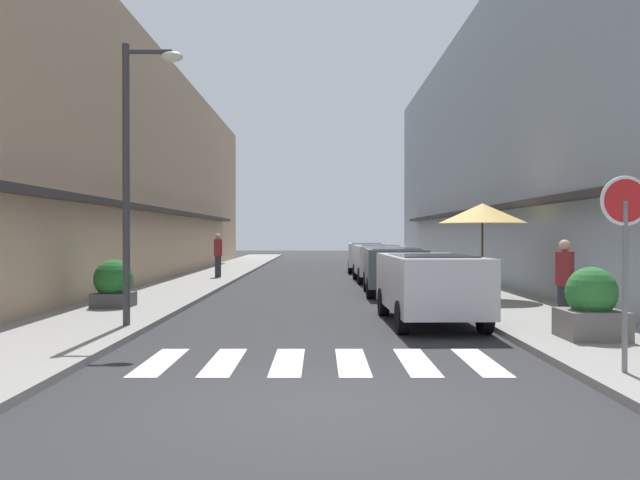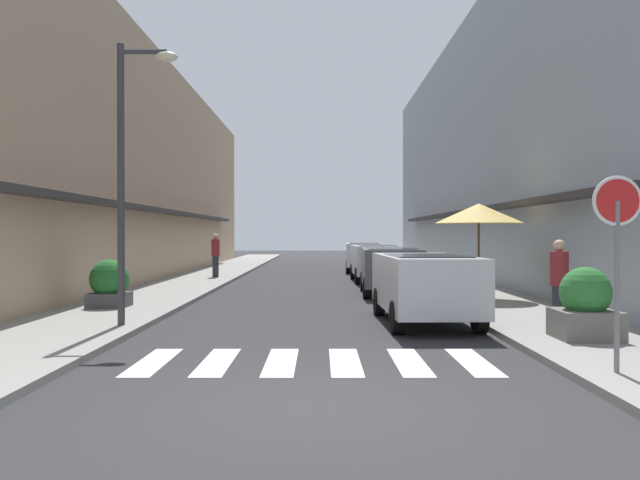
# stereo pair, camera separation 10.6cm
# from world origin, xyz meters

# --- Properties ---
(ground_plane) EXTENTS (102.60, 102.60, 0.00)m
(ground_plane) POSITION_xyz_m (0.00, 18.66, 0.00)
(ground_plane) COLOR #2B2B2D
(sidewalk_left) EXTENTS (2.88, 65.29, 0.12)m
(sidewalk_left) POSITION_xyz_m (-4.81, 18.66, 0.06)
(sidewalk_left) COLOR gray
(sidewalk_left) RESTS_ON ground_plane
(sidewalk_right) EXTENTS (2.88, 65.29, 0.12)m
(sidewalk_right) POSITION_xyz_m (4.81, 18.66, 0.06)
(sidewalk_right) COLOR gray
(sidewalk_right) RESTS_ON ground_plane
(building_row_left) EXTENTS (5.50, 43.97, 9.21)m
(building_row_left) POSITION_xyz_m (-8.75, 19.99, 4.60)
(building_row_left) COLOR tan
(building_row_left) RESTS_ON ground_plane
(building_row_right) EXTENTS (5.50, 43.97, 11.07)m
(building_row_right) POSITION_xyz_m (8.75, 19.99, 5.53)
(building_row_right) COLOR #939EA8
(building_row_right) RESTS_ON ground_plane
(crosswalk) EXTENTS (5.20, 2.20, 0.01)m
(crosswalk) POSITION_xyz_m (-0.00, 2.51, 0.01)
(crosswalk) COLOR silver
(crosswalk) RESTS_ON ground_plane
(parked_car_near) EXTENTS (1.91, 4.40, 1.47)m
(parked_car_near) POSITION_xyz_m (2.32, 6.72, 0.92)
(parked_car_near) COLOR silver
(parked_car_near) RESTS_ON ground_plane
(parked_car_mid) EXTENTS (1.91, 4.06, 1.47)m
(parked_car_mid) POSITION_xyz_m (2.32, 13.53, 0.92)
(parked_car_mid) COLOR #4C5156
(parked_car_mid) RESTS_ON ground_plane
(parked_car_far) EXTENTS (1.86, 4.31, 1.47)m
(parked_car_far) POSITION_xyz_m (2.32, 19.25, 0.92)
(parked_car_far) COLOR silver
(parked_car_far) RESTS_ON ground_plane
(parked_car_distant) EXTENTS (1.97, 4.14, 1.47)m
(parked_car_distant) POSITION_xyz_m (2.32, 26.00, 0.92)
(parked_car_distant) COLOR silver
(parked_car_distant) RESTS_ON ground_plane
(round_street_sign) EXTENTS (0.65, 0.07, 2.54)m
(round_street_sign) POSITION_xyz_m (3.93, 1.22, 2.06)
(round_street_sign) COLOR slate
(round_street_sign) RESTS_ON sidewalk_right
(street_lamp) EXTENTS (1.19, 0.28, 5.51)m
(street_lamp) POSITION_xyz_m (-3.61, 5.69, 3.47)
(street_lamp) COLOR #38383D
(street_lamp) RESTS_ON sidewalk_left
(cafe_umbrella) EXTENTS (2.43, 2.43, 2.64)m
(cafe_umbrella) POSITION_xyz_m (4.51, 11.12, 2.47)
(cafe_umbrella) COLOR #262626
(cafe_umbrella) RESTS_ON sidewalk_right
(planter_corner) EXTENTS (1.01, 1.01, 1.23)m
(planter_corner) POSITION_xyz_m (4.64, 4.01, 0.68)
(planter_corner) COLOR slate
(planter_corner) RESTS_ON sidewalk_right
(planter_midblock) EXTENTS (0.96, 0.96, 1.16)m
(planter_midblock) POSITION_xyz_m (-5.06, 8.93, 0.68)
(planter_midblock) COLOR #4C4C4C
(planter_midblock) RESTS_ON sidewalk_left
(pedestrian_walking_near) EXTENTS (0.34, 0.34, 1.68)m
(pedestrian_walking_near) POSITION_xyz_m (4.60, 5.14, 1.01)
(pedestrian_walking_near) COLOR #282B33
(pedestrian_walking_near) RESTS_ON sidewalk_right
(pedestrian_walking_far) EXTENTS (0.34, 0.34, 1.81)m
(pedestrian_walking_far) POSITION_xyz_m (-4.25, 20.34, 1.08)
(pedestrian_walking_far) COLOR #282B33
(pedestrian_walking_far) RESTS_ON sidewalk_left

